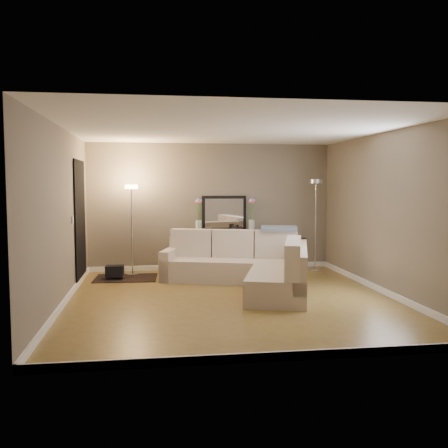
{
  "coord_description": "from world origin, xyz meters",
  "views": [
    {
      "loc": [
        -1.19,
        -7.49,
        1.79
      ],
      "look_at": [
        0.0,
        0.8,
        1.1
      ],
      "focal_mm": 40.0,
      "sensor_mm": 36.0,
      "label": 1
    }
  ],
  "objects": [
    {
      "name": "sectional_sofa",
      "position": [
        0.49,
        0.97,
        0.34
      ],
      "size": [
        2.76,
        3.16,
        0.92
      ],
      "color": "#C3B19E",
      "rests_on": "floor"
    },
    {
      "name": "ceiling",
      "position": [
        0.0,
        0.0,
        2.6
      ],
      "size": [
        5.0,
        5.5,
        0.01
      ],
      "primitive_type": "cube",
      "color": "white",
      "rests_on": "ground"
    },
    {
      "name": "flower_vase_left",
      "position": [
        -0.27,
        2.52,
        1.09
      ],
      "size": [
        0.15,
        0.12,
        0.68
      ],
      "color": "silver",
      "rests_on": "console_table"
    },
    {
      "name": "wall_back",
      "position": [
        0.0,
        2.76,
        1.3
      ],
      "size": [
        5.0,
        0.02,
        2.6
      ],
      "primitive_type": "cube",
      "color": "#766B5B",
      "rests_on": "ground"
    },
    {
      "name": "leaning_mirror",
      "position": [
        0.28,
        2.69,
        1.17
      ],
      "size": [
        0.92,
        0.05,
        0.72
      ],
      "color": "black",
      "rests_on": "console_table"
    },
    {
      "name": "baseboard_front",
      "position": [
        0.0,
        -2.73,
        0.05
      ],
      "size": [
        5.0,
        0.03,
        0.1
      ],
      "primitive_type": "cube",
      "color": "white",
      "rests_on": "ground"
    },
    {
      "name": "baseboard_right",
      "position": [
        2.48,
        0.0,
        0.05
      ],
      "size": [
        0.03,
        5.5,
        0.1
      ],
      "primitive_type": "cube",
      "color": "white",
      "rests_on": "ground"
    },
    {
      "name": "flower_vase_right",
      "position": [
        0.82,
        2.52,
        1.09
      ],
      "size": [
        0.15,
        0.12,
        0.68
      ],
      "color": "silver",
      "rests_on": "console_table"
    },
    {
      "name": "baseboard_left",
      "position": [
        -2.48,
        0.0,
        0.05
      ],
      "size": [
        0.03,
        5.5,
        0.1
      ],
      "primitive_type": "cube",
      "color": "white",
      "rests_on": "ground"
    },
    {
      "name": "throw_blanket",
      "position": [
        1.12,
        1.44,
        0.95
      ],
      "size": [
        0.73,
        0.53,
        0.09
      ],
      "primitive_type": "cube",
      "rotation": [
        0.1,
        0.0,
        -0.25
      ],
      "color": "slate",
      "rests_on": "sectional_sofa"
    },
    {
      "name": "wall_left",
      "position": [
        -2.51,
        0.0,
        1.3
      ],
      "size": [
        0.02,
        5.5,
        2.6
      ],
      "primitive_type": "cube",
      "color": "#766B5B",
      "rests_on": "ground"
    },
    {
      "name": "wall_front",
      "position": [
        0.0,
        -2.76,
        1.3
      ],
      "size": [
        5.0,
        0.02,
        2.6
      ],
      "primitive_type": "cube",
      "color": "#766B5B",
      "rests_on": "ground"
    },
    {
      "name": "black_bag",
      "position": [
        -1.9,
        1.84,
        0.16
      ],
      "size": [
        0.34,
        0.25,
        0.21
      ],
      "primitive_type": "cube",
      "rotation": [
        0.0,
        0.0,
        -0.05
      ],
      "color": "black",
      "rests_on": "charcoal_rug"
    },
    {
      "name": "baseboard_back",
      "position": [
        0.0,
        2.73,
        0.05
      ],
      "size": [
        5.0,
        0.03,
        0.1
      ],
      "primitive_type": "cube",
      "color": "white",
      "rests_on": "ground"
    },
    {
      "name": "switch_plate",
      "position": [
        -2.48,
        0.85,
        1.2
      ],
      "size": [
        0.02,
        0.08,
        0.12
      ],
      "primitive_type": "cube",
      "color": "white",
      "rests_on": "ground"
    },
    {
      "name": "table_decor",
      "position": [
        0.27,
        2.49,
        0.83
      ],
      "size": [
        0.55,
        0.12,
        0.13
      ],
      "color": "gold",
      "rests_on": "console_table"
    },
    {
      "name": "doorway",
      "position": [
        -2.48,
        1.7,
        1.1
      ],
      "size": [
        0.02,
        1.2,
        2.2
      ],
      "primitive_type": "cube",
      "color": "black",
      "rests_on": "ground"
    },
    {
      "name": "floor",
      "position": [
        0.0,
        0.0,
        -0.01
      ],
      "size": [
        5.0,
        5.5,
        0.01
      ],
      "primitive_type": "cube",
      "color": "olive",
      "rests_on": "ground"
    },
    {
      "name": "charcoal_rug",
      "position": [
        -1.7,
        1.93,
        0.01
      ],
      "size": [
        1.19,
        0.92,
        0.02
      ],
      "primitive_type": "cube",
      "rotation": [
        0.0,
        0.0,
        -0.05
      ],
      "color": "black",
      "rests_on": "floor"
    },
    {
      "name": "wall_right",
      "position": [
        2.51,
        0.0,
        1.3
      ],
      "size": [
        0.02,
        5.5,
        2.6
      ],
      "primitive_type": "cube",
      "color": "#766B5B",
      "rests_on": "ground"
    },
    {
      "name": "floor_lamp_lit",
      "position": [
        -1.59,
        2.26,
        1.24
      ],
      "size": [
        0.26,
        0.26,
        1.76
      ],
      "color": "silver",
      "rests_on": "floor"
    },
    {
      "name": "console_table",
      "position": [
        0.19,
        2.52,
        0.45
      ],
      "size": [
        1.3,
        0.35,
        0.8
      ],
      "color": "black",
      "rests_on": "floor"
    },
    {
      "name": "floor_lamp_unlit",
      "position": [
        2.08,
        2.21,
        1.32
      ],
      "size": [
        0.32,
        0.32,
        1.86
      ],
      "color": "silver",
      "rests_on": "floor"
    }
  ]
}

